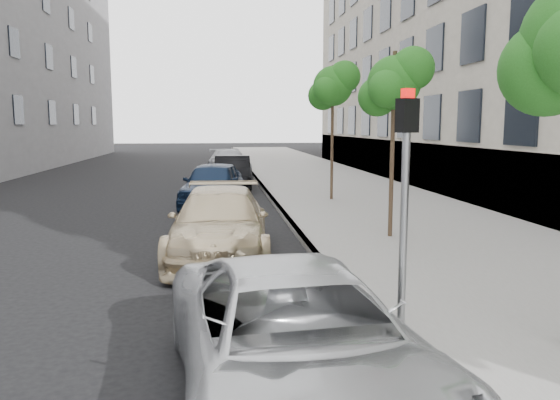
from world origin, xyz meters
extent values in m
cube|color=gray|center=(4.30, 24.00, 0.07)|extent=(6.40, 72.00, 0.14)
cube|color=#9E9B93|center=(1.18, 24.00, 0.07)|extent=(0.15, 72.00, 0.14)
sphere|color=#23661A|center=(2.90, 1.75, 3.34)|extent=(1.07, 1.07, 1.07)
cylinder|color=#38281C|center=(3.20, 8.00, 2.25)|extent=(0.10, 0.10, 4.22)
sphere|color=#23661A|center=(3.20, 8.00, 3.66)|extent=(1.21, 1.21, 1.21)
sphere|color=#23661A|center=(3.55, 7.80, 3.96)|extent=(0.97, 0.97, 0.97)
sphere|color=#23661A|center=(2.90, 8.25, 3.36)|extent=(0.91, 0.91, 0.91)
cylinder|color=#38281C|center=(3.20, 14.50, 2.44)|extent=(0.10, 0.10, 4.60)
sphere|color=#23661A|center=(3.20, 14.50, 4.04)|extent=(1.36, 1.36, 1.36)
sphere|color=#23661A|center=(3.55, 14.30, 4.34)|extent=(1.09, 1.09, 1.09)
sphere|color=#23661A|center=(2.90, 14.75, 3.74)|extent=(1.02, 1.02, 1.02)
cylinder|color=#939699|center=(1.53, 2.46, 1.38)|extent=(0.10, 0.10, 2.48)
cube|color=black|center=(1.53, 2.46, 2.83)|extent=(0.29, 0.25, 0.42)
cube|color=red|center=(1.53, 2.46, 3.10)|extent=(0.17, 0.14, 0.12)
imported|color=silver|center=(-0.10, 0.73, 0.67)|extent=(2.69, 5.04, 1.35)
imported|color=#CBB790|center=(-0.77, 6.96, 0.70)|extent=(2.24, 4.95, 1.41)
imported|color=#101F38|center=(-0.91, 14.04, 0.76)|extent=(2.46, 4.68, 1.52)
imported|color=black|center=(-0.11, 19.09, 0.71)|extent=(1.60, 4.32, 1.41)
imported|color=#9D9EA4|center=(-0.10, 25.43, 0.70)|extent=(2.41, 5.00, 1.40)
camera|label=1|loc=(-0.84, -4.14, 2.72)|focal=35.00mm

